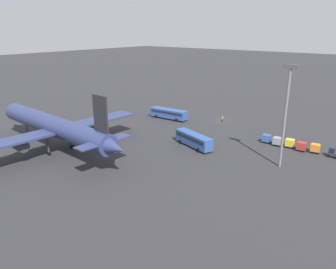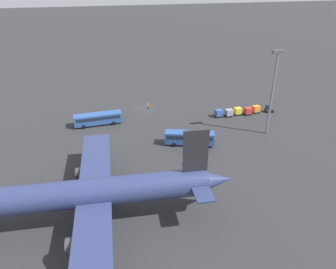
{
  "view_description": "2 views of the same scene",
  "coord_description": "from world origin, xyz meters",
  "px_view_note": "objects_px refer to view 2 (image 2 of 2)",
  "views": [
    {
      "loc": [
        -46.96,
        85.19,
        26.98
      ],
      "look_at": [
        -4.35,
        31.16,
        4.4
      ],
      "focal_mm": 35.0,
      "sensor_mm": 36.0,
      "label": 1
    },
    {
      "loc": [
        13.67,
        87.92,
        36.57
      ],
      "look_at": [
        -1.3,
        24.9,
        3.61
      ],
      "focal_mm": 35.0,
      "sensor_mm": 36.0,
      "label": 2
    }
  ],
  "objects_px": {
    "shuttle_bus_near": "(98,118)",
    "worker_person": "(148,106)",
    "cargo_cart_grey": "(229,112)",
    "cargo_cart_blue": "(219,113)",
    "airplane": "(85,194)",
    "shuttle_bus_far": "(190,137)",
    "cargo_cart_yellow": "(238,111)",
    "baggage_tug": "(269,109)",
    "cargo_cart_orange": "(256,109)",
    "cargo_cart_red": "(248,111)"
  },
  "relations": [
    {
      "from": "worker_person",
      "to": "cargo_cart_blue",
      "type": "distance_m",
      "value": 20.49
    },
    {
      "from": "shuttle_bus_near",
      "to": "worker_person",
      "type": "height_order",
      "value": "shuttle_bus_near"
    },
    {
      "from": "baggage_tug",
      "to": "worker_person",
      "type": "relative_size",
      "value": 1.42
    },
    {
      "from": "shuttle_bus_far",
      "to": "cargo_cart_yellow",
      "type": "height_order",
      "value": "shuttle_bus_far"
    },
    {
      "from": "baggage_tug",
      "to": "shuttle_bus_near",
      "type": "bearing_deg",
      "value": 0.6
    },
    {
      "from": "cargo_cart_yellow",
      "to": "cargo_cart_blue",
      "type": "xyz_separation_m",
      "value": [
        5.64,
        0.1,
        0.0
      ]
    },
    {
      "from": "baggage_tug",
      "to": "cargo_cart_orange",
      "type": "relative_size",
      "value": 1.14
    },
    {
      "from": "cargo_cart_red",
      "to": "baggage_tug",
      "type": "bearing_deg",
      "value": -176.52
    },
    {
      "from": "baggage_tug",
      "to": "cargo_cart_blue",
      "type": "distance_m",
      "value": 15.11
    },
    {
      "from": "airplane",
      "to": "worker_person",
      "type": "distance_m",
      "value": 48.52
    },
    {
      "from": "cargo_cart_blue",
      "to": "worker_person",
      "type": "bearing_deg",
      "value": -29.28
    },
    {
      "from": "shuttle_bus_far",
      "to": "cargo_cart_yellow",
      "type": "xyz_separation_m",
      "value": [
        -18.08,
        -13.58,
        -0.73
      ]
    },
    {
      "from": "cargo_cart_yellow",
      "to": "airplane",
      "type": "bearing_deg",
      "value": 40.17
    },
    {
      "from": "airplane",
      "to": "cargo_cart_blue",
      "type": "bearing_deg",
      "value": -132.19
    },
    {
      "from": "worker_person",
      "to": "cargo_cart_orange",
      "type": "distance_m",
      "value": 30.75
    },
    {
      "from": "cargo_cart_yellow",
      "to": "cargo_cart_blue",
      "type": "height_order",
      "value": "same"
    },
    {
      "from": "shuttle_bus_far",
      "to": "baggage_tug",
      "type": "relative_size",
      "value": 4.64
    },
    {
      "from": "baggage_tug",
      "to": "airplane",
      "type": "bearing_deg",
      "value": 38.1
    },
    {
      "from": "airplane",
      "to": "shuttle_bus_far",
      "type": "distance_m",
      "value": 31.83
    },
    {
      "from": "shuttle_bus_far",
      "to": "airplane",
      "type": "bearing_deg",
      "value": 60.81
    },
    {
      "from": "cargo_cart_yellow",
      "to": "worker_person",
      "type": "bearing_deg",
      "value": -22.89
    },
    {
      "from": "airplane",
      "to": "worker_person",
      "type": "xyz_separation_m",
      "value": [
        -17.87,
        -44.85,
        -4.83
      ]
    },
    {
      "from": "shuttle_bus_near",
      "to": "cargo_cart_yellow",
      "type": "distance_m",
      "value": 38.21
    },
    {
      "from": "worker_person",
      "to": "cargo_cart_blue",
      "type": "bearing_deg",
      "value": 150.72
    },
    {
      "from": "shuttle_bus_far",
      "to": "cargo_cart_yellow",
      "type": "relative_size",
      "value": 5.31
    },
    {
      "from": "cargo_cart_red",
      "to": "cargo_cart_orange",
      "type": "bearing_deg",
      "value": -166.43
    },
    {
      "from": "cargo_cart_orange",
      "to": "cargo_cart_yellow",
      "type": "xyz_separation_m",
      "value": [
        5.64,
        0.13,
        0.0
      ]
    },
    {
      "from": "shuttle_bus_near",
      "to": "shuttle_bus_far",
      "type": "relative_size",
      "value": 1.07
    },
    {
      "from": "shuttle_bus_near",
      "to": "cargo_cart_grey",
      "type": "relative_size",
      "value": 5.7
    },
    {
      "from": "cargo_cart_yellow",
      "to": "cargo_cart_grey",
      "type": "xyz_separation_m",
      "value": [
        2.82,
        0.52,
        0.0
      ]
    },
    {
      "from": "cargo_cart_grey",
      "to": "shuttle_bus_far",
      "type": "bearing_deg",
      "value": 40.55
    },
    {
      "from": "airplane",
      "to": "cargo_cart_yellow",
      "type": "height_order",
      "value": "airplane"
    },
    {
      "from": "baggage_tug",
      "to": "cargo_cart_red",
      "type": "distance_m",
      "value": 6.67
    },
    {
      "from": "cargo_cart_orange",
      "to": "cargo_cart_red",
      "type": "bearing_deg",
      "value": 13.57
    },
    {
      "from": "worker_person",
      "to": "cargo_cart_blue",
      "type": "xyz_separation_m",
      "value": [
        -17.87,
        10.02,
        0.32
      ]
    },
    {
      "from": "shuttle_bus_near",
      "to": "cargo_cart_orange",
      "type": "distance_m",
      "value": 43.83
    },
    {
      "from": "baggage_tug",
      "to": "cargo_cart_orange",
      "type": "bearing_deg",
      "value": -0.39
    },
    {
      "from": "cargo_cart_grey",
      "to": "cargo_cart_blue",
      "type": "height_order",
      "value": "same"
    },
    {
      "from": "airplane",
      "to": "cargo_cart_blue",
      "type": "relative_size",
      "value": 22.01
    },
    {
      "from": "shuttle_bus_near",
      "to": "cargo_cart_blue",
      "type": "height_order",
      "value": "shuttle_bus_near"
    },
    {
      "from": "shuttle_bus_far",
      "to": "cargo_cart_blue",
      "type": "bearing_deg",
      "value": -114.4
    },
    {
      "from": "shuttle_bus_far",
      "to": "worker_person",
      "type": "xyz_separation_m",
      "value": [
        5.42,
        -23.51,
        -1.05
      ]
    },
    {
      "from": "airplane",
      "to": "worker_person",
      "type": "relative_size",
      "value": 27.4
    },
    {
      "from": "cargo_cart_orange",
      "to": "cargo_cart_grey",
      "type": "xyz_separation_m",
      "value": [
        8.46,
        0.65,
        0.0
      ]
    },
    {
      "from": "cargo_cart_red",
      "to": "shuttle_bus_near",
      "type": "bearing_deg",
      "value": -4.2
    },
    {
      "from": "airplane",
      "to": "cargo_cart_grey",
      "type": "height_order",
      "value": "airplane"
    },
    {
      "from": "airplane",
      "to": "cargo_cart_yellow",
      "type": "relative_size",
      "value": 22.01
    },
    {
      "from": "shuttle_bus_far",
      "to": "worker_person",
      "type": "height_order",
      "value": "shuttle_bus_far"
    },
    {
      "from": "cargo_cart_orange",
      "to": "worker_person",
      "type": "bearing_deg",
      "value": -18.58
    },
    {
      "from": "worker_person",
      "to": "cargo_cart_blue",
      "type": "relative_size",
      "value": 0.8
    }
  ]
}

